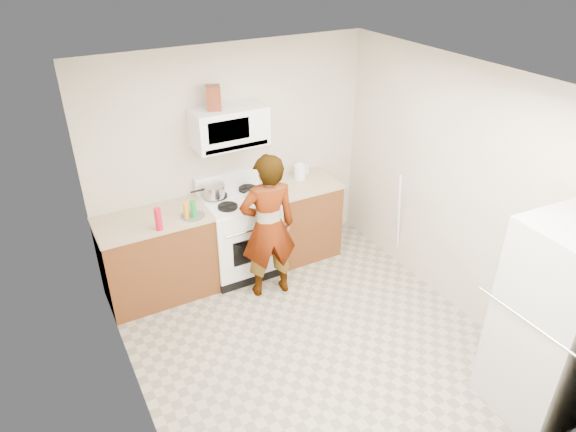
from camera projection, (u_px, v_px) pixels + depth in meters
floor at (315, 345)px, 4.90m from camera, size 3.60×3.60×0.00m
back_wall at (234, 159)px, 5.66m from camera, size 3.20×0.02×2.50m
right_wall at (459, 192)px, 4.95m from camera, size 0.02×3.60×2.50m
cabinet_left at (158, 258)px, 5.39m from camera, size 1.12×0.62×0.90m
counter_left at (152, 220)px, 5.16m from camera, size 1.14×0.64×0.03m
cabinet_right at (300, 219)px, 6.10m from camera, size 0.80×0.62×0.90m
counter_right at (300, 184)px, 5.87m from camera, size 0.82×0.64×0.03m
gas_range at (240, 233)px, 5.76m from camera, size 0.76×0.65×1.13m
microwave at (229, 127)px, 5.25m from camera, size 0.76×0.38×0.40m
person at (268, 227)px, 5.25m from camera, size 0.64×0.48×1.61m
fridge at (556, 323)px, 3.91m from camera, size 0.74×0.74×1.70m
kettle at (300, 172)px, 5.92m from camera, size 0.17×0.17×0.17m
jug at (213, 98)px, 5.04m from camera, size 0.18×0.18×0.24m
saucepan at (214, 191)px, 5.50m from camera, size 0.30×0.30×0.13m
tray at (258, 194)px, 5.57m from camera, size 0.29×0.23×0.05m
bottle_spray at (158, 219)px, 4.90m from camera, size 0.09×0.09×0.23m
bottle_hot_sauce at (186, 210)px, 5.11m from camera, size 0.07×0.07×0.17m
bottle_green_cap at (193, 210)px, 5.10m from camera, size 0.08×0.08×0.19m
pot_lid at (193, 216)px, 5.18m from camera, size 0.28×0.28×0.01m
broom at (399, 219)px, 5.80m from camera, size 0.24×0.15×1.18m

